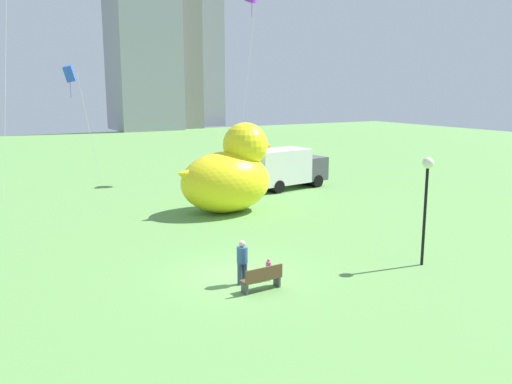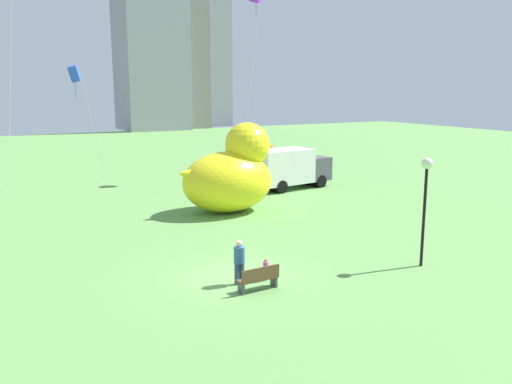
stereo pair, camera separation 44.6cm
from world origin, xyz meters
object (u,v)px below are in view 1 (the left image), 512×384
at_px(giant_inflatable_duck, 229,174).
at_px(kite_blue, 70,74).
at_px(park_bench, 262,278).
at_px(box_truck, 286,168).
at_px(person_adult, 242,260).
at_px(person_child, 269,269).
at_px(lamppost, 427,184).

relative_size(giant_inflatable_duck, kite_blue, 0.71).
height_order(park_bench, box_truck, box_truck).
xyz_separation_m(person_adult, person_child, (1.01, -0.18, -0.44)).
bearing_deg(kite_blue, person_child, -85.13).
xyz_separation_m(park_bench, giant_inflatable_duck, (4.58, 11.63, 1.72)).
distance_m(park_bench, kite_blue, 26.20).
height_order(giant_inflatable_duck, box_truck, giant_inflatable_duck).
xyz_separation_m(box_truck, kite_blue, (-12.71, 8.98, 6.60)).
distance_m(person_adult, box_truck, 19.12).
relative_size(park_bench, lamppost, 0.35).
relative_size(park_bench, kite_blue, 0.18).
xyz_separation_m(person_adult, lamppost, (7.40, -1.70, 2.44)).
distance_m(box_truck, kite_blue, 16.91).
bearing_deg(person_adult, lamppost, -12.95).
xyz_separation_m(person_adult, giant_inflatable_duck, (4.89, 10.72, 1.27)).
distance_m(giant_inflatable_duck, kite_blue, 15.80).
xyz_separation_m(person_child, box_truck, (10.64, 15.33, 0.97)).
distance_m(person_child, lamppost, 7.17).
xyz_separation_m(park_bench, person_adult, (-0.32, 0.91, 0.45)).
bearing_deg(park_bench, lamppost, -6.36).
bearing_deg(lamppost, kite_blue, 108.14).
bearing_deg(kite_blue, park_bench, -86.86).
height_order(person_child, giant_inflatable_duck, giant_inflatable_duck).
relative_size(person_child, giant_inflatable_duck, 0.14).
height_order(park_bench, person_child, park_bench).
bearing_deg(park_bench, box_truck, 54.79).
relative_size(person_adult, kite_blue, 0.19).
relative_size(person_adult, person_child, 1.93).
distance_m(person_child, kite_blue, 25.55).
relative_size(box_truck, kite_blue, 0.71).
bearing_deg(box_truck, lamppost, -104.15).
bearing_deg(park_bench, person_child, 46.49).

